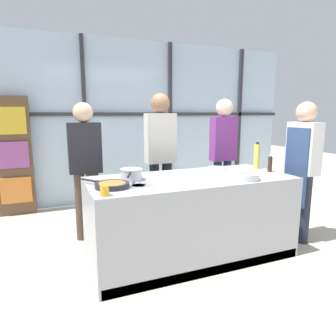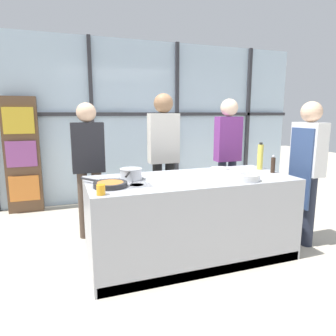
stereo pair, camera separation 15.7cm
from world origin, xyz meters
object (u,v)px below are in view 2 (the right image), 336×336
Objects in this scene: spectator_center_right at (228,150)px; pepper_grinder at (273,165)px; juice_glass_near at (101,190)px; frying_pan at (110,184)px; spectator_center_left at (164,151)px; spectator_far_left at (89,161)px; white_plate at (220,168)px; saucepan at (131,174)px; oil_bottle at (260,157)px; mixing_bowl at (246,177)px; chef at (307,164)px.

spectator_center_right is 0.97m from pepper_grinder.
pepper_grinder is 2.32× the size of juice_glass_near.
frying_pan is 5.62× the size of juice_glass_near.
spectator_center_left is 1.39m from pepper_grinder.
white_plate is at bearing 159.80° from spectator_far_left.
white_plate is (1.41, 0.47, -0.02)m from frying_pan.
frying_pan is 0.35m from saucepan.
spectator_far_left is 0.98m from spectator_center_left.
saucepan is at bearing 26.35° from spectator_center_right.
white_plate is at bearing 52.28° from spectator_center_right.
saucepan reaches higher than juice_glass_near.
spectator_center_left is at bearing 51.92° from saucepan.
spectator_far_left is at bearing 89.64° from juice_glass_near.
spectator_far_left reaches higher than juice_glass_near.
oil_bottle is 2.04m from juice_glass_near.
pepper_grinder reaches higher than white_plate.
oil_bottle reaches higher than frying_pan.
saucepan is at bearing 114.32° from spectator_far_left.
mixing_bowl reaches higher than frying_pan.
juice_glass_near is at bearing 95.94° from chef.
spectator_center_left is 1.36m from frying_pan.
juice_glass_near is at bearing -177.50° from mixing_bowl.
saucepan is 1.18m from white_plate.
frying_pan is at bearing 29.18° from spectator_center_right.
pepper_grinder is at bearing 135.56° from spectator_center_left.
chef is at bearing -6.94° from saucepan.
pepper_grinder is (-0.43, 0.06, 0.00)m from chef.
mixing_bowl is 0.58m from pepper_grinder.
chef is 8.33× the size of pepper_grinder.
spectator_center_right is at bearing 52.28° from white_plate.
spectator_center_left is at bearing 0.00° from spectator_center_right.
spectator_center_left is 1.03× the size of spectator_center_right.
chef is at bearing -28.63° from white_plate.
spectator_center_left reaches higher than oil_bottle.
spectator_far_left is at bearing 159.16° from oil_bottle.
pepper_grinder reaches higher than mixing_bowl.
mixing_bowl is (1.09, -0.43, -0.03)m from saucepan.
spectator_center_right is 5.39× the size of oil_bottle.
chef is 4.17× the size of saucepan.
mixing_bowl reaches higher than white_plate.
spectator_far_left is 7.16× the size of white_plate.
chef is at bearing 143.85° from spectator_center_left.
white_plate is (0.54, -0.56, -0.17)m from spectator_center_left.
saucepan is at bearing -178.44° from oil_bottle.
white_plate is 1.69m from juice_glass_near.
spectator_center_left reaches higher than saucepan.
spectator_far_left is 1.28m from juice_glass_near.
juice_glass_near is (-0.98, -1.28, -0.13)m from spectator_center_left.
frying_pan is 1.86m from pepper_grinder.
juice_glass_near is (-0.11, -0.26, 0.02)m from frying_pan.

